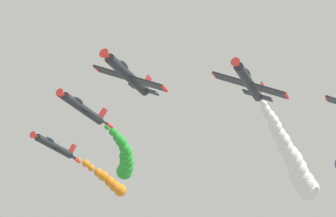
{
  "coord_description": "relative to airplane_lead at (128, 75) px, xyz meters",
  "views": [
    {
      "loc": [
        -24.88,
        61.08,
        76.59
      ],
      "look_at": [
        0.0,
        0.0,
        104.1
      ],
      "focal_mm": 60.56,
      "sensor_mm": 36.0,
      "label": 1
    }
  ],
  "objects": [
    {
      "name": "airplane_right_outer",
      "position": [
        21.07,
        -18.08,
        0.18
      ],
      "size": [
        8.35,
        10.35,
        5.29
      ],
      "rotation": [
        0.0,
        -0.55,
        0.0
      ],
      "color": "#23282D"
    },
    {
      "name": "smoke_trail_right_inner",
      "position": [
        14.44,
        -28.62,
        0.2
      ],
      "size": [
        8.06,
        19.8,
        3.03
      ],
      "color": "green"
    },
    {
      "name": "airplane_lead",
      "position": [
        0.0,
        0.0,
        0.0
      ],
      "size": [
        8.81,
        10.35,
        4.39
      ],
      "rotation": [
        0.0,
        -0.44,
        0.0
      ],
      "color": "#23282D"
    },
    {
      "name": "smoke_trail_left_inner",
      "position": [
        -12.44,
        -31.53,
        -3.21
      ],
      "size": [
        4.09,
        24.24,
        8.03
      ],
      "color": "white"
    },
    {
      "name": "smoke_trail_right_outer",
      "position": [
        20.88,
        -35.83,
        -0.89
      ],
      "size": [
        2.29,
        16.08,
        3.29
      ],
      "color": "orange"
    },
    {
      "name": "airplane_right_inner",
      "position": [
        10.4,
        -8.08,
        0.78
      ],
      "size": [
        8.11,
        10.35,
        5.67
      ],
      "rotation": [
        0.0,
        -0.6,
        0.0
      ],
      "color": "#23282D"
    },
    {
      "name": "airplane_left_inner",
      "position": [
        -11.56,
        -7.97,
        0.57
      ],
      "size": [
        8.72,
        10.35,
        4.57
      ],
      "rotation": [
        0.0,
        -0.46,
        0.0
      ],
      "color": "#23282D"
    }
  ]
}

